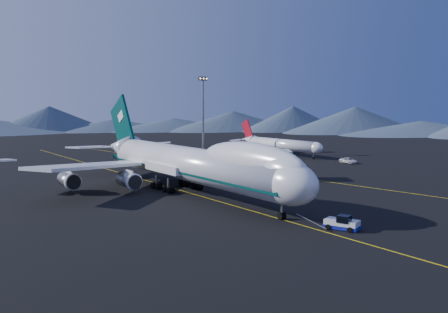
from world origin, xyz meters
TOP-DOWN VIEW (x-y plane):
  - ground at (0.00, 0.00)m, footprint 500.00×500.00m
  - taxiway_line_main at (0.00, 0.00)m, footprint 0.25×220.00m
  - taxiway_line_side at (30.00, 10.00)m, footprint 28.08×198.09m
  - boeing_747 at (0.00, 0.03)m, footprint 59.62×72.43m
  - pushback_tug at (3.00, -35.48)m, footprint 3.93×5.23m
  - second_jet at (61.83, 46.25)m, footprint 36.28×40.99m
  - service_van at (62.38, 16.10)m, footprint 2.76×5.71m
  - floodlight_mast at (40.70, 60.55)m, footprint 3.22×2.41m

SIDE VIEW (x-z plane):
  - ground at x=0.00m, z-range 0.00..0.00m
  - taxiway_line_main at x=0.00m, z-range 0.01..0.01m
  - taxiway_line_side at x=30.00m, z-range 0.01..0.01m
  - pushback_tug at x=3.00m, z-range -0.38..1.66m
  - service_van at x=62.38m, z-range 0.00..1.57m
  - second_jet at x=61.83m, z-range -2.30..9.36m
  - boeing_747 at x=0.00m, z-range -3.87..15.50m
  - floodlight_mast at x=40.70m, z-range 0.17..26.22m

